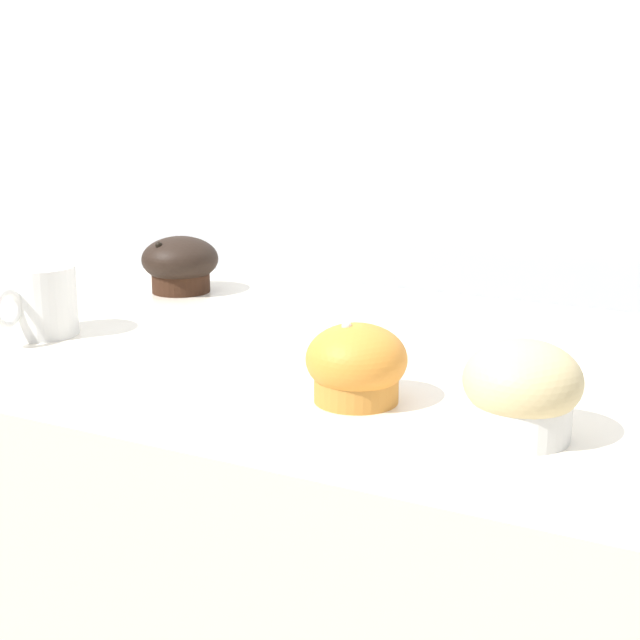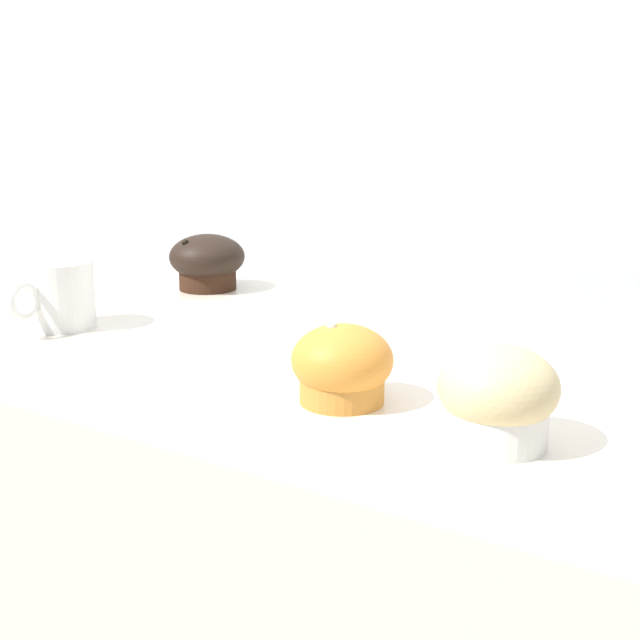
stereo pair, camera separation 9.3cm
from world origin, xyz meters
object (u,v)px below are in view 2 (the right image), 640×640
(muffin_back_right, at_px, (498,397))
(coffee_cup, at_px, (59,293))
(muffin_front_center, at_px, (207,261))
(muffin_back_left, at_px, (342,366))

(muffin_back_right, xyz_separation_m, coffee_cup, (-0.58, 0.06, 0.00))
(muffin_front_center, distance_m, coffee_cup, 0.26)
(muffin_back_right, bearing_deg, muffin_back_left, 173.35)
(muffin_back_left, bearing_deg, coffee_cup, 174.23)
(coffee_cup, bearing_deg, muffin_back_right, -6.01)
(coffee_cup, bearing_deg, muffin_back_left, -5.77)
(muffin_front_center, xyz_separation_m, muffin_back_left, (0.42, -0.31, -0.01))
(muffin_front_center, bearing_deg, coffee_cup, -91.68)
(coffee_cup, bearing_deg, muffin_front_center, 88.32)
(muffin_back_left, bearing_deg, muffin_front_center, 143.60)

